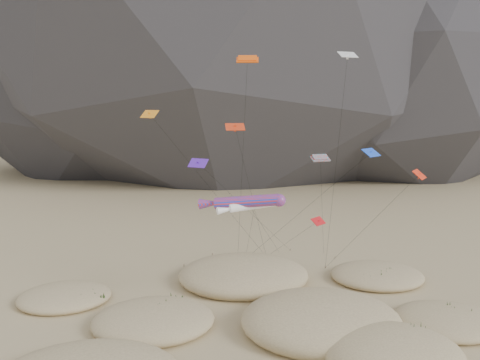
{
  "coord_description": "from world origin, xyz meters",
  "views": [
    {
      "loc": [
        -6.66,
        -39.75,
        21.76
      ],
      "look_at": [
        -2.64,
        12.0,
        13.34
      ],
      "focal_mm": 35.0,
      "sensor_mm": 36.0,
      "label": 1
    }
  ],
  "objects": [
    {
      "name": "ground",
      "position": [
        0.0,
        0.0,
        0.0
      ],
      "size": [
        500.0,
        500.0,
        0.0
      ],
      "primitive_type": "plane",
      "color": "#CCB789",
      "rests_on": "ground"
    },
    {
      "name": "dunes",
      "position": [
        -1.53,
        3.53,
        0.77
      ],
      "size": [
        50.04,
        36.64,
        4.27
      ],
      "color": "#CCB789",
      "rests_on": "ground"
    },
    {
      "name": "dune_grass",
      "position": [
        -1.47,
        4.84,
        0.85
      ],
      "size": [
        43.89,
        27.96,
        1.62
      ],
      "color": "black",
      "rests_on": "ground"
    },
    {
      "name": "kite_stakes",
      "position": [
        1.35,
        23.33,
        0.15
      ],
      "size": [
        21.45,
        7.95,
        0.3
      ],
      "color": "#3F2D1E",
      "rests_on": "ground"
    },
    {
      "name": "rainbow_tube_kite",
      "position": [
        -2.59,
        7.59,
        11.76
      ],
      "size": [
        11.77,
        20.78,
        12.78
      ],
      "color": "#FF321A",
      "rests_on": "ground"
    },
    {
      "name": "white_tube_kite",
      "position": [
        -1.7,
        7.77,
        11.31
      ],
      "size": [
        7.2,
        18.88,
        12.04
      ],
      "color": "white",
      "rests_on": "ground"
    },
    {
      "name": "orange_parafoil",
      "position": [
        -1.52,
        15.38,
        26.55
      ],
      "size": [
        2.62,
        11.58,
        27.38
      ],
      "color": "#EF520C",
      "rests_on": "ground"
    },
    {
      "name": "multi_parafoil",
      "position": [
        6.72,
        12.78,
        15.49
      ],
      "size": [
        5.34,
        13.51,
        16.12
      ],
      "color": "#FF291A",
      "rests_on": "ground"
    },
    {
      "name": "delta_kites",
      "position": [
        3.75,
        11.29,
        17.25
      ],
      "size": [
        32.49,
        22.96,
        27.69
      ],
      "color": "red",
      "rests_on": "ground"
    }
  ]
}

